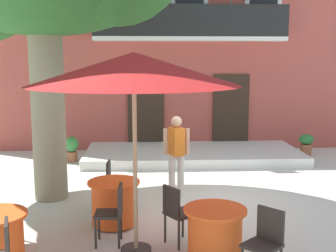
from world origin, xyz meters
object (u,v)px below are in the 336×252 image
at_px(cafe_table_front, 114,203).
at_px(ground_planter_right, 306,143).
at_px(cafe_chair_front_0, 114,182).
at_px(cafe_chair_middle_0, 177,211).
at_px(cafe_umbrella, 134,70).
at_px(cafe_chair_middle_1, 265,239).
at_px(ground_planter_left, 72,148).
at_px(cafe_table_middle, 215,234).
at_px(cafe_chair_front_1, 113,210).
at_px(pedestrian_near_entrance, 176,151).

height_order(cafe_table_front, ground_planter_right, cafe_table_front).
xyz_separation_m(cafe_table_front, cafe_chair_front_0, (-0.04, 0.75, 0.14)).
height_order(cafe_chair_middle_0, cafe_umbrella, cafe_umbrella).
bearing_deg(cafe_umbrella, cafe_chair_middle_1, -27.00).
distance_m(cafe_chair_middle_0, ground_planter_left, 6.05).
distance_m(cafe_table_middle, cafe_chair_middle_0, 0.77).
height_order(cafe_chair_front_0, ground_planter_right, cafe_chair_front_0).
relative_size(cafe_chair_front_0, cafe_umbrella, 0.31).
xyz_separation_m(cafe_chair_middle_1, ground_planter_right, (3.15, 7.05, -0.18)).
distance_m(cafe_chair_front_1, cafe_umbrella, 2.14).
height_order(cafe_chair_middle_0, cafe_chair_front_1, same).
xyz_separation_m(cafe_chair_front_0, pedestrian_near_entrance, (1.20, 0.82, 0.39)).
xyz_separation_m(cafe_chair_front_1, cafe_umbrella, (0.34, -0.34, 2.08)).
relative_size(cafe_chair_middle_0, cafe_chair_middle_1, 1.00).
bearing_deg(pedestrian_near_entrance, cafe_chair_front_1, -115.50).
distance_m(cafe_chair_middle_0, cafe_umbrella, 2.18).
height_order(cafe_chair_front_0, cafe_chair_front_1, same).
bearing_deg(cafe_umbrella, cafe_table_front, 109.36).
bearing_deg(cafe_chair_middle_0, cafe_umbrella, -156.47).
xyz_separation_m(cafe_chair_middle_0, cafe_umbrella, (-0.61, -0.26, 2.08)).
distance_m(cafe_table_middle, cafe_chair_front_0, 2.64).
bearing_deg(cafe_table_middle, ground_planter_left, 115.57).
bearing_deg(cafe_chair_front_0, ground_planter_left, 109.79).
height_order(ground_planter_left, pedestrian_near_entrance, pedestrian_near_entrance).
bearing_deg(cafe_table_middle, ground_planter_right, 60.46).
height_order(cafe_chair_front_0, pedestrian_near_entrance, pedestrian_near_entrance).
distance_m(cafe_chair_front_1, ground_planter_left, 5.66).
bearing_deg(ground_planter_right, cafe_chair_front_1, -131.09).
distance_m(cafe_chair_middle_0, ground_planter_right, 7.28).
relative_size(cafe_chair_front_0, pedestrian_near_entrance, 0.56).
distance_m(cafe_chair_middle_0, cafe_chair_front_0, 1.89).
bearing_deg(cafe_chair_middle_0, cafe_table_front, 140.05).
height_order(cafe_table_middle, cafe_umbrella, cafe_umbrella).
height_order(cafe_table_middle, pedestrian_near_entrance, pedestrian_near_entrance).
bearing_deg(cafe_table_middle, cafe_chair_front_1, 154.96).
bearing_deg(ground_planter_right, cafe_table_front, -135.25).
distance_m(cafe_chair_middle_1, cafe_chair_front_1, 2.30).
xyz_separation_m(ground_planter_left, pedestrian_near_entrance, (2.62, -3.13, 0.54)).
distance_m(ground_planter_left, ground_planter_right, 6.65).
distance_m(cafe_table_middle, cafe_table_front, 2.04).
bearing_deg(cafe_umbrella, pedestrian_near_entrance, 73.91).
bearing_deg(ground_planter_left, pedestrian_near_entrance, -50.13).
relative_size(cafe_chair_front_0, ground_planter_right, 1.49).
height_order(cafe_table_front, ground_planter_left, cafe_table_front).
relative_size(cafe_chair_middle_1, cafe_table_front, 1.05).
relative_size(cafe_table_middle, cafe_chair_middle_1, 0.95).
xyz_separation_m(cafe_chair_front_1, ground_planter_left, (-1.51, 5.46, -0.15)).
bearing_deg(cafe_chair_middle_0, cafe_chair_front_0, 123.14).
bearing_deg(cafe_chair_middle_1, cafe_chair_middle_0, 133.16).
xyz_separation_m(cafe_chair_middle_0, cafe_chair_front_1, (-0.95, 0.08, 0.00)).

